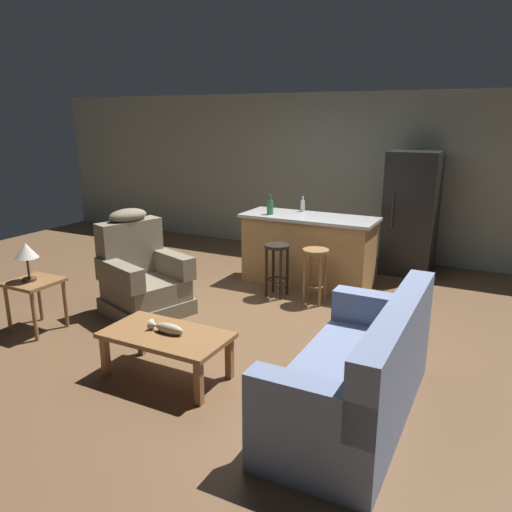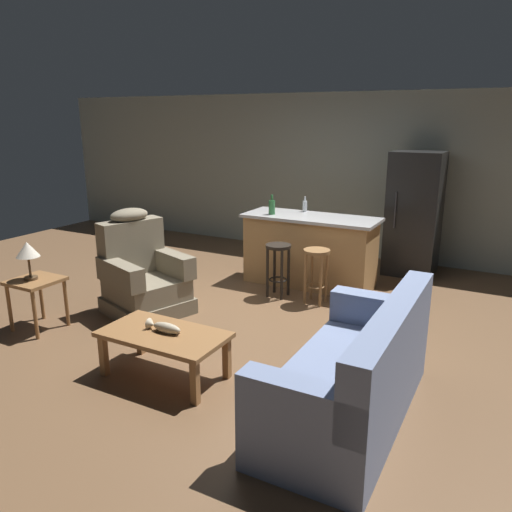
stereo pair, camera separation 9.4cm
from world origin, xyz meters
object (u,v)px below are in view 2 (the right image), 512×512
Objects in this scene: fish_figurine at (164,327)px; bar_stool_right at (316,266)px; recliner_near_lamp at (143,277)px; end_table at (36,288)px; table_lamp at (28,251)px; kitchen_island at (310,250)px; bar_stool_left at (278,261)px; bottle_tall_green at (305,206)px; refrigerator at (414,214)px; coffee_table at (164,338)px; bottle_short_amber at (272,207)px; couch at (355,377)px.

fish_figurine is 0.50× the size of bar_stool_right.
recliner_near_lamp is 1.14m from end_table.
table_lamp reaches higher than kitchen_island.
bar_stool_left is 1.05m from bottle_tall_green.
recliner_near_lamp reaches higher than end_table.
recliner_near_lamp is (-1.20, 1.11, -0.04)m from fish_figurine.
refrigerator reaches higher than kitchen_island.
coffee_table is at bearing -5.60° from end_table.
bottle_tall_green is at bearing 127.10° from kitchen_island.
table_lamp is at bearing -125.83° from kitchen_island.
bar_stool_right is 0.39× the size of refrigerator.
bottle_short_amber is (-0.51, -0.13, 0.57)m from kitchen_island.
end_table is at bearing -120.57° from bottle_tall_green.
bar_stool_left is (-1.69, 2.14, 0.13)m from couch.
bar_stool_right is at bearing 0.00° from bar_stool_left.
couch is at bearing 0.50° from table_lamp.
end_table is at bearing 174.66° from fish_figurine.
fish_figurine is 1.86m from end_table.
couch is 2.72m from bar_stool_left.
recliner_near_lamp is at bearing 54.75° from table_lamp.
fish_figurine is 2.32m from bar_stool_left.
coffee_table is 1.96m from table_lamp.
fish_figurine is 2.37m from bar_stool_right.
bottle_short_amber is (-0.31, -0.39, 0.02)m from bottle_tall_green.
couch is at bearing 1.16° from recliner_near_lamp.
kitchen_island is at bearing 73.09° from recliner_near_lamp.
bar_stool_left reaches higher than coffee_table.
fish_figurine is 1.60× the size of bottle_tall_green.
table_lamp is 3.07m from bottle_short_amber.
recliner_near_lamp is 5.66× the size of bottle_tall_green.
recliner_near_lamp is 1.76× the size of bar_stool_left.
fish_figurine is at bearing -82.46° from bottle_short_amber.
bar_stool_left is (-0.03, 2.32, 0.01)m from fish_figurine.
end_table is at bearing -125.66° from kitchen_island.
bottle_short_amber reaches higher than bar_stool_right.
recliner_near_lamp is 3.92m from refrigerator.
coffee_table is at bearing -74.00° from fish_figurine.
end_table is 2.64× the size of bottle_tall_green.
fish_figurine is at bearing 106.00° from coffee_table.
end_table is 0.31× the size of kitchen_island.
couch is at bearing 0.10° from end_table.
bar_stool_right reaches higher than end_table.
refrigerator is (0.75, 1.83, 0.41)m from bar_stool_right.
recliner_near_lamp is at bearing 137.05° from coffee_table.
table_lamp is 0.23× the size of kitchen_island.
recliner_near_lamp reaches higher than table_lamp.
kitchen_island is 0.64m from bottle_tall_green.
recliner_near_lamp is 0.67× the size of kitchen_island.
kitchen_island is 2.65× the size of bar_stool_left.
bottle_short_amber is at bearing -140.44° from refrigerator.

